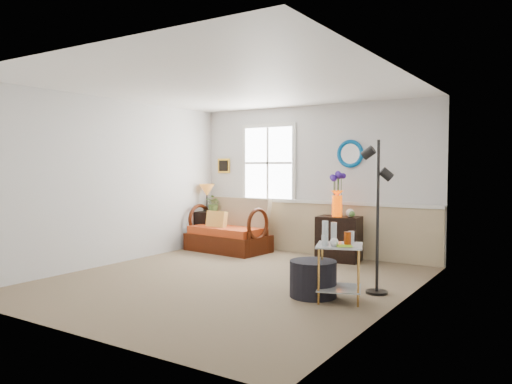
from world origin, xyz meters
The scene contains 19 objects.
floor centered at (0.00, 0.00, 0.00)m, with size 4.50×5.00×0.01m, color #776851.
ceiling centered at (0.00, 0.00, 2.60)m, with size 4.50×5.00×0.01m, color white.
walls centered at (0.00, 0.00, 1.30)m, with size 4.51×5.01×2.60m.
wainscot centered at (0.00, 2.48, 0.45)m, with size 4.46×0.02×0.90m, color tan.
chair_rail centered at (0.00, 2.47, 0.92)m, with size 4.46×0.04×0.06m, color silver.
window centered at (-0.90, 2.47, 1.60)m, with size 1.14×0.06×1.44m, color white, non-canonical shape.
picture centered at (-1.92, 2.48, 1.55)m, with size 0.28×0.03×0.28m, color gold.
mirror centered at (0.70, 2.48, 1.75)m, with size 0.47×0.47×0.07m, color #0478B1.
loveseat centered at (-1.40, 1.89, 0.48)m, with size 1.46×0.82×0.95m, color #481605, non-canonical shape.
throw_pillow centered at (-1.58, 1.78, 0.52)m, with size 0.42×0.10×0.42m, color orange, non-canonical shape.
lamp_stand centered at (-2.05, 2.12, 0.33)m, with size 0.38×0.38×0.67m, color black, non-canonical shape.
table_lamp centered at (-2.07, 2.13, 0.93)m, with size 0.29×0.29×0.53m, color #BD7027, non-canonical shape.
potted_plant centered at (-1.90, 2.12, 0.80)m, with size 0.30×0.33×0.26m, color #507937.
cabinet centered at (0.66, 2.11, 0.36)m, with size 0.68×0.44×0.73m, color black, non-canonical shape.
flower_vase centered at (0.64, 2.09, 1.08)m, with size 0.21×0.21×0.71m, color #EE4500, non-canonical shape.
side_table centered at (1.63, -0.11, 0.32)m, with size 0.51×0.51×0.65m, color #C38C3E, non-canonical shape.
tabletop_items centered at (1.59, -0.09, 0.78)m, with size 0.43×0.43×0.26m, color silver, non-canonical shape.
floor_lamp centered at (1.89, 0.43, 0.93)m, with size 0.27×0.27×1.86m, color black, non-canonical shape.
ottoman centered at (1.30, -0.11, 0.21)m, with size 0.56×0.56×0.43m, color black.
Camera 1 is at (3.88, -5.38, 1.55)m, focal length 35.00 mm.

